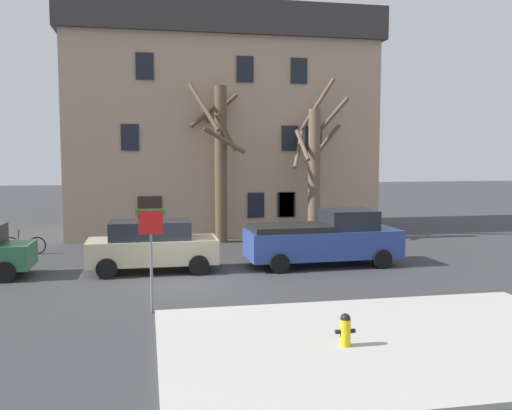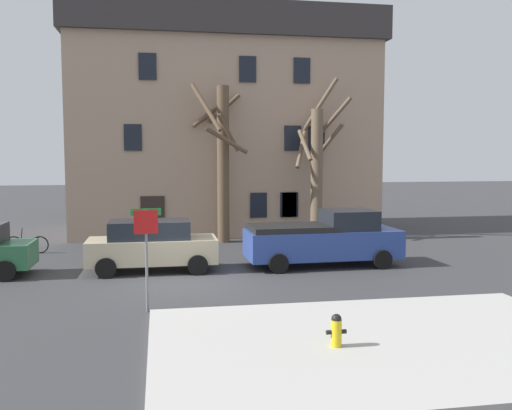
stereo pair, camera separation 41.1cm
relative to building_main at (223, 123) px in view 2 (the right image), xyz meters
name	(u,v)px [view 2 (the right image)]	position (x,y,z in m)	size (l,w,h in m)	color
ground_plane	(184,283)	(-2.68, -12.34, -5.67)	(120.00, 120.00, 0.00)	#38383A
sidewalk_slab	(383,343)	(1.21, -18.79, -5.61)	(9.77, 6.34, 0.12)	#B7B5AD
building_main	(223,123)	(0.00, 0.00, 0.00)	(15.64, 7.33, 11.19)	tan
tree_bare_near	(222,157)	(-0.54, -4.34, -1.78)	(2.49, 2.87, 7.22)	brown
tree_bare_mid	(317,166)	(3.84, -4.61, -2.19)	(2.81, 2.48, 7.61)	brown
car_beige_wagon	(152,245)	(-3.68, -10.35, -4.75)	(4.38, 1.96, 1.77)	#C6B793
pickup_truck_blue	(324,239)	(2.44, -10.41, -4.69)	(5.56, 2.31, 2.01)	#2D4799
fire_hydrant	(336,330)	(0.09, -19.00, -5.20)	(0.42, 0.22, 0.68)	gold
street_sign_pole	(146,240)	(-3.75, -15.39, -3.80)	(0.76, 0.07, 2.66)	slate
bicycle_leaning	(27,244)	(-8.74, -5.90, -5.30)	(1.74, 0.29, 1.03)	black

